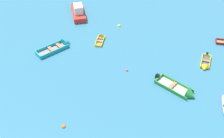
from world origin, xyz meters
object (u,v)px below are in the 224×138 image
rowboat_turquoise_distant_center (61,46)px  mooring_buoy_between_boats_right (64,127)px  rowboat_yellow_back_row_right (205,65)px  mooring_buoy_far_field (127,71)px  rowboat_yellow_back_row_center (101,38)px  rowboat_green_outer_left (184,92)px  motor_launch_red_near_left (78,10)px  mooring_buoy_midfield (119,26)px

rowboat_turquoise_distant_center → mooring_buoy_between_boats_right: size_ratio=10.48×
rowboat_yellow_back_row_right → mooring_buoy_far_field: bearing=-171.5°
rowboat_yellow_back_row_center → rowboat_green_outer_left: size_ratio=0.62×
rowboat_yellow_back_row_right → rowboat_turquoise_distant_center: bearing=171.1°
rowboat_yellow_back_row_right → motor_launch_red_near_left: bearing=146.0°
rowboat_green_outer_left → mooring_buoy_far_field: size_ratio=14.58×
rowboat_turquoise_distant_center → rowboat_green_outer_left: size_ratio=0.97×
rowboat_yellow_back_row_center → mooring_buoy_far_field: (3.52, -6.15, -0.13)m
mooring_buoy_far_field → rowboat_green_outer_left: bearing=-28.4°
rowboat_yellow_back_row_center → rowboat_turquoise_distant_center: rowboat_turquoise_distant_center is taller
motor_launch_red_near_left → rowboat_yellow_back_row_right: 19.95m
rowboat_green_outer_left → mooring_buoy_between_boats_right: size_ratio=10.84×
rowboat_turquoise_distant_center → mooring_buoy_between_boats_right: 12.71m
mooring_buoy_midfield → mooring_buoy_far_field: (1.29, -9.44, 0.00)m
rowboat_turquoise_distant_center → mooring_buoy_far_field: rowboat_turquoise_distant_center is taller
rowboat_yellow_back_row_center → rowboat_green_outer_left: rowboat_green_outer_left is taller
rowboat_turquoise_distant_center → rowboat_yellow_back_row_right: (17.45, -2.74, -0.07)m
motor_launch_red_near_left → mooring_buoy_between_boats_right: size_ratio=13.94×
rowboat_green_outer_left → rowboat_yellow_back_row_center: bearing=135.3°
rowboat_yellow_back_row_center → mooring_buoy_far_field: rowboat_yellow_back_row_center is taller
rowboat_turquoise_distant_center → mooring_buoy_between_boats_right: bearing=-77.7°
rowboat_yellow_back_row_center → mooring_buoy_midfield: size_ratio=5.77×
mooring_buoy_between_boats_right → rowboat_yellow_back_row_center: bearing=81.4°
rowboat_turquoise_distant_center → mooring_buoy_far_field: bearing=-25.9°
motor_launch_red_near_left → mooring_buoy_far_field: bearing=-59.0°
mooring_buoy_midfield → rowboat_green_outer_left: bearing=-60.2°
rowboat_yellow_back_row_center → rowboat_turquoise_distant_center: bearing=-157.1°
rowboat_green_outer_left → rowboat_yellow_back_row_right: bearing=56.2°
rowboat_green_outer_left → rowboat_yellow_back_row_right: 5.50m
rowboat_yellow_back_row_center → rowboat_green_outer_left: (9.48, -9.38, 0.06)m
rowboat_green_outer_left → mooring_buoy_far_field: rowboat_green_outer_left is taller
rowboat_yellow_back_row_center → motor_launch_red_near_left: 7.52m
rowboat_yellow_back_row_center → mooring_buoy_midfield: 3.97m
motor_launch_red_near_left → rowboat_turquoise_distant_center: bearing=-96.2°
rowboat_yellow_back_row_center → mooring_buoy_far_field: size_ratio=8.98×
rowboat_green_outer_left → motor_launch_red_near_left: 20.72m
rowboat_green_outer_left → motor_launch_red_near_left: (-13.47, 15.74, 0.40)m
rowboat_yellow_back_row_center → mooring_buoy_between_boats_right: bearing=-98.6°
mooring_buoy_far_field → mooring_buoy_between_boats_right: bearing=-124.4°
mooring_buoy_between_boats_right → mooring_buoy_far_field: size_ratio=1.35×
mooring_buoy_midfield → rowboat_yellow_back_row_center: bearing=-124.0°
rowboat_yellow_back_row_center → rowboat_turquoise_distant_center: (-4.91, -2.07, 0.08)m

